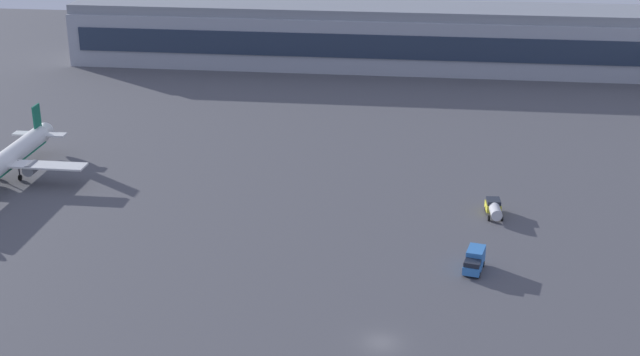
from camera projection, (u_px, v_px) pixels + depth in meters
name	position (u px, v px, depth m)	size (l,w,h in m)	color
ground_plane	(381.00, 342.00, 107.85)	(416.00, 416.00, 0.00)	#4C4C51
terminal_building	(372.00, 36.00, 235.45)	(161.55, 22.40, 16.40)	#9EA3AD
airplane_near_gate	(2.00, 164.00, 155.89)	(30.15, 38.82, 9.98)	silver
fuel_truck	(494.00, 208.00, 143.39)	(2.76, 6.43, 2.35)	yellow
catering_truck	(474.00, 260.00, 125.23)	(3.48, 6.02, 3.05)	#3372BF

